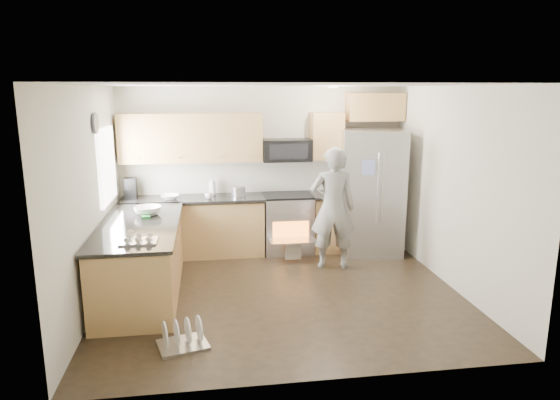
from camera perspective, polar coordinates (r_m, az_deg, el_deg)
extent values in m
plane|color=black|center=(6.50, 0.16, -10.57)|extent=(4.50, 4.50, 0.00)
cube|color=beige|center=(8.06, -1.94, 3.58)|extent=(4.50, 0.04, 2.60)
cube|color=beige|center=(4.20, 4.23, -4.77)|extent=(4.50, 0.04, 2.60)
cube|color=beige|center=(6.20, -20.87, 0.06)|extent=(0.04, 4.00, 2.60)
cube|color=beige|center=(6.81, 19.25, 1.24)|extent=(0.04, 4.00, 2.60)
cube|color=white|center=(5.98, 0.18, 13.01)|extent=(4.50, 4.00, 0.04)
cube|color=white|center=(7.11, -19.19, 3.75)|extent=(0.04, 1.00, 1.00)
cylinder|color=#FFE8CC|center=(7.24, 6.09, 12.73)|extent=(0.14, 0.14, 0.02)
cylinder|color=#474754|center=(6.52, -20.36, 8.24)|extent=(0.03, 0.26, 0.26)
cube|color=#AC7544|center=(7.90, -9.79, -3.19)|extent=(2.15, 0.60, 0.87)
cube|color=black|center=(7.78, -9.91, 0.12)|extent=(2.19, 0.64, 0.04)
cube|color=#AC7544|center=(8.12, 5.38, -2.64)|extent=(0.50, 0.60, 0.87)
cube|color=black|center=(8.00, 5.47, 0.60)|extent=(0.54, 0.64, 0.04)
cube|color=#AC7544|center=(7.79, -10.11, 7.02)|extent=(2.16, 0.33, 0.74)
cube|color=#AC7544|center=(8.01, 5.36, 7.30)|extent=(0.50, 0.33, 0.74)
cube|color=#AC7544|center=(8.20, 10.81, 10.41)|extent=(0.90, 0.33, 0.44)
imported|color=white|center=(7.75, -12.46, 0.36)|extent=(0.28, 0.28, 0.07)
imported|color=white|center=(7.93, -7.74, 1.64)|extent=(0.11, 0.11, 0.29)
imported|color=white|center=(7.67, -8.13, 0.52)|extent=(0.12, 0.12, 0.10)
cylinder|color=#B7B7BC|center=(7.82, -4.78, 1.03)|extent=(0.22, 0.22, 0.15)
cube|color=black|center=(7.89, -16.69, 1.29)|extent=(0.17, 0.21, 0.32)
cylinder|color=#B7B7BC|center=(8.04, 6.01, 1.09)|extent=(0.11, 0.11, 0.08)
cube|color=#AC7544|center=(6.57, -15.55, -6.72)|extent=(0.90, 2.30, 0.87)
cube|color=black|center=(6.44, -15.79, -2.76)|extent=(0.96, 2.36, 0.04)
imported|color=white|center=(6.84, -14.87, -1.18)|extent=(0.36, 0.36, 0.11)
cube|color=green|center=(6.66, -15.09, -1.90)|extent=(0.11, 0.07, 0.03)
cube|color=#B7B7BC|center=(5.64, -15.86, -4.25)|extent=(0.40, 0.30, 0.08)
cube|color=#B7B7BC|center=(7.97, 0.87, -2.76)|extent=(0.76, 0.62, 0.90)
cube|color=black|center=(7.87, 0.88, 0.51)|extent=(0.76, 0.60, 0.03)
cube|color=orange|center=(7.69, 1.24, -3.73)|extent=(0.56, 0.02, 0.34)
cube|color=#B7B7BC|center=(7.56, 1.45, -4.69)|extent=(0.70, 0.34, 0.03)
cube|color=beige|center=(7.55, 1.51, -5.78)|extent=(0.24, 0.03, 0.28)
cube|color=black|center=(7.87, 0.76, 5.72)|extent=(0.76, 0.40, 0.34)
cube|color=#B7B7BC|center=(7.94, 10.41, 0.87)|extent=(1.07, 0.90, 1.95)
cylinder|color=#B7B7BC|center=(7.55, 11.14, 1.31)|extent=(0.03, 0.03, 1.06)
cylinder|color=#B7B7BC|center=(7.58, 11.59, 1.32)|extent=(0.03, 0.03, 1.06)
cube|color=#EC88CA|center=(7.69, 12.78, -0.19)|extent=(0.25, 0.05, 0.32)
cube|color=#93A8EB|center=(7.45, 10.07, 3.68)|extent=(0.19, 0.04, 0.23)
imported|color=gray|center=(7.18, 6.07, -0.95)|extent=(0.70, 0.50, 1.77)
cube|color=#B7B7BC|center=(5.36, -11.04, -15.93)|extent=(0.57, 0.50, 0.03)
cylinder|color=white|center=(5.26, -13.01, -14.76)|extent=(0.08, 0.26, 0.27)
cylinder|color=white|center=(5.28, -11.74, -14.60)|extent=(0.08, 0.26, 0.27)
cylinder|color=white|center=(5.30, -10.48, -14.43)|extent=(0.08, 0.26, 0.27)
cylinder|color=white|center=(5.32, -9.23, -14.25)|extent=(0.08, 0.26, 0.27)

